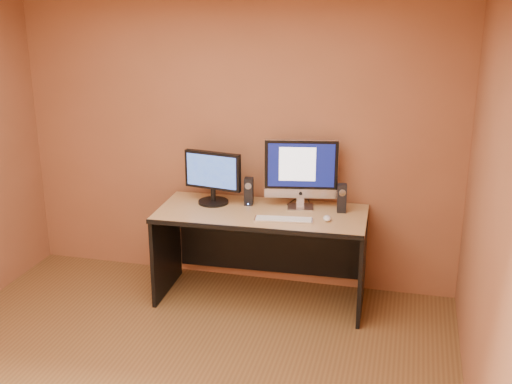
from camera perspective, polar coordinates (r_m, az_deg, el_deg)
walls at (r=3.94m, az=-9.62°, el=-2.23°), size 4.00×4.00×2.60m
desk at (r=5.57m, az=0.47°, el=-5.73°), size 1.79×0.83×0.82m
imac at (r=5.44m, az=4.03°, el=1.63°), size 0.66×0.34×0.61m
second_monitor at (r=5.57m, az=-3.85°, el=1.27°), size 0.57×0.35×0.46m
speaker_left at (r=5.55m, az=-0.65°, el=0.06°), size 0.08×0.09×0.24m
speaker_right at (r=5.42m, az=7.64°, el=-0.55°), size 0.09×0.09×0.24m
keyboard at (r=5.22m, az=2.46°, el=-2.44°), size 0.49×0.19×0.02m
mouse at (r=5.25m, az=6.34°, el=-2.32°), size 0.08×0.12×0.04m
cable_a at (r=5.64m, az=4.76°, el=-0.96°), size 0.08×0.24×0.01m
cable_b at (r=5.68m, az=3.23°, el=-0.82°), size 0.06×0.19×0.01m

